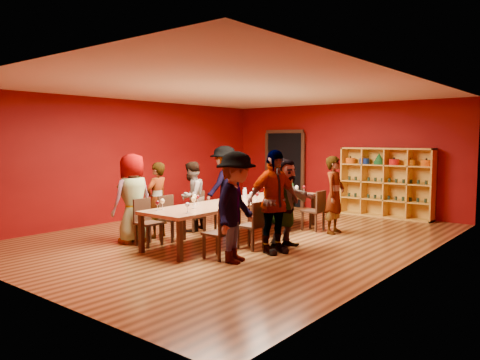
% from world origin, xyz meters
% --- Properties ---
extents(room_shell, '(7.10, 9.10, 3.04)m').
position_xyz_m(room_shell, '(0.00, 0.00, 1.50)').
color(room_shell, '#5C3518').
rests_on(room_shell, ground).
extents(tasting_table, '(1.10, 4.50, 0.75)m').
position_xyz_m(tasting_table, '(0.00, 0.00, 0.70)').
color(tasting_table, '#A87046').
rests_on(tasting_table, ground).
extents(doorway, '(1.40, 0.17, 2.30)m').
position_xyz_m(doorway, '(-1.80, 4.43, 1.12)').
color(doorway, black).
rests_on(doorway, ground).
extents(shelving_unit, '(2.40, 0.40, 1.80)m').
position_xyz_m(shelving_unit, '(1.40, 4.32, 0.98)').
color(shelving_unit, gold).
rests_on(shelving_unit, ground).
extents(chair_person_left_0, '(0.42, 0.42, 0.89)m').
position_xyz_m(chair_person_left_0, '(-0.91, -1.72, 0.50)').
color(chair_person_left_0, black).
rests_on(chair_person_left_0, ground).
extents(person_left_0, '(0.50, 0.87, 1.74)m').
position_xyz_m(person_left_0, '(-1.29, -1.72, 0.87)').
color(person_left_0, '#567EB2').
rests_on(person_left_0, ground).
extents(chair_person_left_1, '(0.42, 0.42, 0.89)m').
position_xyz_m(chair_person_left_1, '(-0.91, -1.11, 0.50)').
color(chair_person_left_1, black).
rests_on(chair_person_left_1, ground).
extents(person_left_1, '(0.50, 0.63, 1.55)m').
position_xyz_m(person_left_1, '(-1.28, -1.11, 0.78)').
color(person_left_1, pink).
rests_on(person_left_1, ground).
extents(chair_person_left_2, '(0.42, 0.42, 0.89)m').
position_xyz_m(chair_person_left_2, '(-0.91, -0.18, 0.50)').
color(chair_person_left_2, black).
rests_on(chair_person_left_2, ground).
extents(person_left_2, '(0.61, 0.83, 1.53)m').
position_xyz_m(person_left_2, '(-1.21, -0.18, 0.77)').
color(person_left_2, '#545459').
rests_on(person_left_2, ground).
extents(chair_person_left_3, '(0.42, 0.42, 0.89)m').
position_xyz_m(chair_person_left_3, '(-0.91, 0.99, 0.50)').
color(chair_person_left_3, black).
rests_on(chair_person_left_3, ground).
extents(person_left_3, '(0.56, 1.23, 1.86)m').
position_xyz_m(person_left_3, '(-1.25, 0.99, 0.93)').
color(person_left_3, silver).
rests_on(person_left_3, ground).
extents(chair_person_right_0, '(0.42, 0.42, 0.89)m').
position_xyz_m(chair_person_right_0, '(0.91, -1.60, 0.50)').
color(chair_person_right_0, black).
rests_on(chair_person_right_0, ground).
extents(person_right_0, '(0.81, 1.27, 1.82)m').
position_xyz_m(person_right_0, '(1.22, -1.60, 0.91)').
color(person_right_0, white).
rests_on(person_right_0, ground).
extents(chair_person_right_1, '(0.42, 0.42, 0.89)m').
position_xyz_m(chair_person_right_1, '(0.91, -0.70, 0.50)').
color(chair_person_right_1, black).
rests_on(chair_person_right_1, ground).
extents(person_right_1, '(0.80, 1.17, 1.84)m').
position_xyz_m(person_right_1, '(1.33, -0.70, 0.92)').
color(person_right_1, '#4C4B50').
rests_on(person_right_1, ground).
extents(chair_person_right_2, '(0.42, 0.42, 0.89)m').
position_xyz_m(chair_person_right_2, '(0.91, -0.24, 0.50)').
color(chair_person_right_2, black).
rests_on(chair_person_right_2, ground).
extents(person_right_2, '(0.48, 1.57, 1.68)m').
position_xyz_m(person_right_2, '(1.26, -0.24, 0.84)').
color(person_right_2, '#141C37').
rests_on(person_right_2, ground).
extents(chair_person_right_4, '(0.42, 0.42, 0.89)m').
position_xyz_m(chair_person_right_4, '(0.91, 1.57, 0.50)').
color(chair_person_right_4, black).
rests_on(chair_person_right_4, ground).
extents(person_right_4, '(0.50, 0.65, 1.66)m').
position_xyz_m(person_right_4, '(1.35, 1.57, 0.83)').
color(person_right_4, pink).
rests_on(person_right_4, ground).
extents(wine_glass_0, '(0.07, 0.07, 0.19)m').
position_xyz_m(wine_glass_0, '(0.30, -1.80, 0.89)').
color(wine_glass_0, silver).
rests_on(wine_glass_0, tasting_table).
extents(wine_glass_1, '(0.08, 0.08, 0.21)m').
position_xyz_m(wine_glass_1, '(-0.35, 1.98, 0.90)').
color(wine_glass_1, silver).
rests_on(wine_glass_1, tasting_table).
extents(wine_glass_2, '(0.08, 0.08, 0.21)m').
position_xyz_m(wine_glass_2, '(0.32, -0.01, 0.90)').
color(wine_glass_2, silver).
rests_on(wine_glass_2, tasting_table).
extents(wine_glass_3, '(0.07, 0.07, 0.18)m').
position_xyz_m(wine_glass_3, '(-0.31, -1.94, 0.88)').
color(wine_glass_3, silver).
rests_on(wine_glass_3, tasting_table).
extents(wine_glass_4, '(0.08, 0.08, 0.20)m').
position_xyz_m(wine_glass_4, '(-0.35, -1.79, 0.89)').
color(wine_glass_4, silver).
rests_on(wine_glass_4, tasting_table).
extents(wine_glass_5, '(0.09, 0.09, 0.21)m').
position_xyz_m(wine_glass_5, '(0.16, 0.34, 0.90)').
color(wine_glass_5, silver).
rests_on(wine_glass_5, tasting_table).
extents(wine_glass_6, '(0.08, 0.08, 0.19)m').
position_xyz_m(wine_glass_6, '(-0.31, -0.18, 0.89)').
color(wine_glass_6, silver).
rests_on(wine_glass_6, tasting_table).
extents(wine_glass_7, '(0.08, 0.08, 0.19)m').
position_xyz_m(wine_glass_7, '(0.33, 0.16, 0.89)').
color(wine_glass_7, silver).
rests_on(wine_glass_7, tasting_table).
extents(wine_glass_8, '(0.08, 0.08, 0.20)m').
position_xyz_m(wine_glass_8, '(-0.27, 1.69, 0.89)').
color(wine_glass_8, silver).
rests_on(wine_glass_8, tasting_table).
extents(wine_glass_9, '(0.08, 0.08, 0.19)m').
position_xyz_m(wine_glass_9, '(-0.26, 0.85, 0.89)').
color(wine_glass_9, silver).
rests_on(wine_glass_9, tasting_table).
extents(wine_glass_10, '(0.09, 0.09, 0.22)m').
position_xyz_m(wine_glass_10, '(-0.00, -1.34, 0.91)').
color(wine_glass_10, silver).
rests_on(wine_glass_10, tasting_table).
extents(wine_glass_11, '(0.07, 0.07, 0.18)m').
position_xyz_m(wine_glass_11, '(0.32, -0.91, 0.88)').
color(wine_glass_11, silver).
rests_on(wine_glass_11, tasting_table).
extents(wine_glass_12, '(0.09, 0.09, 0.21)m').
position_xyz_m(wine_glass_12, '(-0.01, -0.39, 0.90)').
color(wine_glass_12, silver).
rests_on(wine_glass_12, tasting_table).
extents(wine_glass_13, '(0.07, 0.07, 0.18)m').
position_xyz_m(wine_glass_13, '(0.29, -1.80, 0.88)').
color(wine_glass_13, silver).
rests_on(wine_glass_13, tasting_table).
extents(wine_glass_14, '(0.08, 0.08, 0.21)m').
position_xyz_m(wine_glass_14, '(-0.32, -1.00, 0.90)').
color(wine_glass_14, silver).
rests_on(wine_glass_14, tasting_table).
extents(wine_glass_15, '(0.08, 0.08, 0.19)m').
position_xyz_m(wine_glass_15, '(0.27, 0.89, 0.89)').
color(wine_glass_15, silver).
rests_on(wine_glass_15, tasting_table).
extents(wine_glass_16, '(0.08, 0.08, 0.19)m').
position_xyz_m(wine_glass_16, '(0.33, 0.73, 0.89)').
color(wine_glass_16, silver).
rests_on(wine_glass_16, tasting_table).
extents(wine_glass_17, '(0.09, 0.09, 0.22)m').
position_xyz_m(wine_glass_17, '(-0.20, 1.21, 0.91)').
color(wine_glass_17, silver).
rests_on(wine_glass_17, tasting_table).
extents(wine_glass_18, '(0.08, 0.08, 0.19)m').
position_xyz_m(wine_glass_18, '(0.36, 1.95, 0.89)').
color(wine_glass_18, silver).
rests_on(wine_glass_18, tasting_table).
extents(wine_glass_19, '(0.08, 0.08, 0.21)m').
position_xyz_m(wine_glass_19, '(-0.32, 1.08, 0.90)').
color(wine_glass_19, silver).
rests_on(wine_glass_19, tasting_table).
extents(wine_glass_20, '(0.08, 0.08, 0.21)m').
position_xyz_m(wine_glass_20, '(0.31, 1.70, 0.90)').
color(wine_glass_20, silver).
rests_on(wine_glass_20, tasting_table).
extents(wine_glass_21, '(0.07, 0.07, 0.18)m').
position_xyz_m(wine_glass_21, '(-0.34, -0.88, 0.88)').
color(wine_glass_21, silver).
rests_on(wine_glass_21, tasting_table).
extents(wine_glass_22, '(0.08, 0.08, 0.20)m').
position_xyz_m(wine_glass_22, '(-0.29, 0.16, 0.90)').
color(wine_glass_22, silver).
rests_on(wine_glass_22, tasting_table).
extents(wine_glass_23, '(0.08, 0.08, 0.21)m').
position_xyz_m(wine_glass_23, '(0.30, -0.90, 0.90)').
color(wine_glass_23, silver).
rests_on(wine_glass_23, tasting_table).
extents(spittoon_bowl, '(0.28, 0.28, 0.16)m').
position_xyz_m(spittoon_bowl, '(0.09, -0.30, 0.82)').
color(spittoon_bowl, '#ADAFB4').
rests_on(spittoon_bowl, tasting_table).
extents(carafe_a, '(0.09, 0.09, 0.23)m').
position_xyz_m(carafe_a, '(-0.20, 0.43, 0.85)').
color(carafe_a, silver).
rests_on(carafe_a, tasting_table).
extents(carafe_b, '(0.11, 0.11, 0.23)m').
position_xyz_m(carafe_b, '(0.19, -0.61, 0.85)').
color(carafe_b, silver).
rests_on(carafe_b, tasting_table).
extents(wine_bottle, '(0.09, 0.09, 0.34)m').
position_xyz_m(wine_bottle, '(0.11, 1.83, 0.88)').
color(wine_bottle, '#13341A').
rests_on(wine_bottle, tasting_table).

